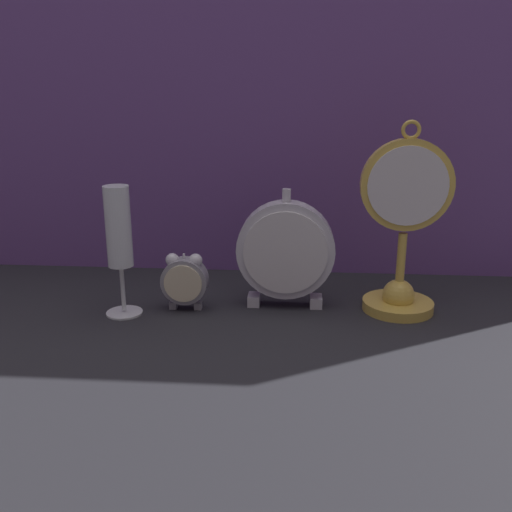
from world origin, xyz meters
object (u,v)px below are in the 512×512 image
Objects in this scene: mantel_clock_silver at (286,251)px; champagne_flute at (119,237)px; pocket_watch_on_stand at (403,239)px; alarm_clock_twin_bell at (185,279)px.

mantel_clock_silver is 0.95× the size of champagne_flute.
pocket_watch_on_stand is 1.55× the size of mantel_clock_silver.
pocket_watch_on_stand is at bearing -1.43° from mantel_clock_silver.
mantel_clock_silver is at bearing 11.61° from champagne_flute.
alarm_clock_twin_bell is at bearing -170.70° from mantel_clock_silver.
pocket_watch_on_stand reaches higher than alarm_clock_twin_bell.
alarm_clock_twin_bell is 0.12m from champagne_flute.
alarm_clock_twin_bell is 0.48× the size of mantel_clock_silver.
champagne_flute is (-0.44, -0.05, 0.01)m from pocket_watch_on_stand.
pocket_watch_on_stand reaches higher than mantel_clock_silver.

